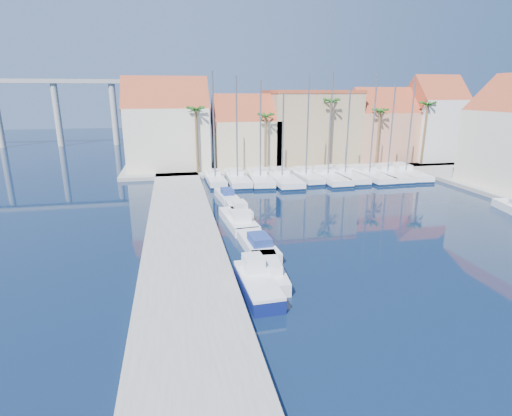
# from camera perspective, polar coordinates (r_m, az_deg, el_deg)

# --- Properties ---
(ground) EXTENTS (260.00, 260.00, 0.00)m
(ground) POSITION_cam_1_polar(r_m,az_deg,el_deg) (21.49, 17.11, -17.42)
(ground) COLOR black
(ground) RESTS_ON ground
(quay_west) EXTENTS (6.00, 77.00, 0.50)m
(quay_west) POSITION_cam_1_polar(r_m,az_deg,el_deg) (31.10, -10.29, -5.58)
(quay_west) COLOR gray
(quay_west) RESTS_ON ground
(shore_north) EXTENTS (54.00, 16.00, 0.50)m
(shore_north) POSITION_cam_1_polar(r_m,az_deg,el_deg) (67.30, 5.19, 6.37)
(shore_north) COLOR gray
(shore_north) RESTS_ON ground
(fishing_boat) EXTENTS (2.05, 5.59, 1.93)m
(fishing_boat) POSITION_cam_1_polar(r_m,az_deg,el_deg) (24.48, 0.15, -10.51)
(fishing_boat) COLOR #0E1853
(fishing_boat) RESTS_ON ground
(motorboat_west_0) EXTENTS (2.17, 5.77, 1.40)m
(motorboat_west_0) POSITION_cam_1_polar(r_m,az_deg,el_deg) (26.24, 1.82, -8.93)
(motorboat_west_0) COLOR white
(motorboat_west_0) RESTS_ON ground
(motorboat_west_1) EXTENTS (2.37, 6.36, 1.40)m
(motorboat_west_1) POSITION_cam_1_polar(r_m,az_deg,el_deg) (30.56, 0.22, -5.18)
(motorboat_west_1) COLOR white
(motorboat_west_1) RESTS_ON ground
(motorboat_west_2) EXTENTS (2.80, 7.07, 1.40)m
(motorboat_west_2) POSITION_cam_1_polar(r_m,az_deg,el_deg) (36.33, -2.52, -1.68)
(motorboat_west_2) COLOR white
(motorboat_west_2) RESTS_ON ground
(motorboat_west_3) EXTENTS (2.05, 5.50, 1.40)m
(motorboat_west_3) POSITION_cam_1_polar(r_m,az_deg,el_deg) (39.68, -2.49, -0.13)
(motorboat_west_3) COLOR white
(motorboat_west_3) RESTS_ON ground
(motorboat_west_4) EXTENTS (2.20, 5.48, 1.40)m
(motorboat_west_4) POSITION_cam_1_polar(r_m,az_deg,el_deg) (44.96, -4.24, 1.80)
(motorboat_west_4) COLOR white
(motorboat_west_4) RESTS_ON ground
(sailboat_0) EXTENTS (2.42, 8.45, 14.20)m
(sailboat_0) POSITION_cam_1_polar(r_m,az_deg,el_deg) (53.59, -5.90, 4.26)
(sailboat_0) COLOR white
(sailboat_0) RESTS_ON ground
(sailboat_1) EXTENTS (2.83, 10.09, 13.65)m
(sailboat_1) POSITION_cam_1_polar(r_m,az_deg,el_deg) (53.73, -2.75, 4.30)
(sailboat_1) COLOR white
(sailboat_1) RESTS_ON ground
(sailboat_2) EXTENTS (3.63, 10.61, 13.13)m
(sailboat_2) POSITION_cam_1_polar(r_m,az_deg,el_deg) (54.01, 0.54, 4.37)
(sailboat_2) COLOR white
(sailboat_2) RESTS_ON ground
(sailboat_3) EXTENTS (3.23, 12.02, 11.54)m
(sailboat_3) POSITION_cam_1_polar(r_m,az_deg,el_deg) (54.35, 3.55, 4.38)
(sailboat_3) COLOR white
(sailboat_3) RESTS_ON ground
(sailboat_4) EXTENTS (2.76, 9.11, 13.83)m
(sailboat_4) POSITION_cam_1_polar(r_m,az_deg,el_deg) (55.59, 6.95, 4.63)
(sailboat_4) COLOR white
(sailboat_4) RESTS_ON ground
(sailboat_5) EXTENTS (3.26, 11.42, 14.14)m
(sailboat_5) POSITION_cam_1_polar(r_m,az_deg,el_deg) (56.13, 9.97, 4.58)
(sailboat_5) COLOR white
(sailboat_5) RESTS_ON ground
(sailboat_6) EXTENTS (2.99, 11.22, 12.14)m
(sailboat_6) POSITION_cam_1_polar(r_m,az_deg,el_deg) (57.64, 12.35, 4.72)
(sailboat_6) COLOR white
(sailboat_6) RESTS_ON ground
(sailboat_7) EXTENTS (3.35, 11.19, 14.36)m
(sailboat_7) POSITION_cam_1_polar(r_m,az_deg,el_deg) (58.62, 15.58, 4.72)
(sailboat_7) COLOR white
(sailboat_7) RESTS_ON ground
(sailboat_8) EXTENTS (3.23, 11.09, 12.73)m
(sailboat_8) POSITION_cam_1_polar(r_m,az_deg,el_deg) (60.03, 17.98, 4.76)
(sailboat_8) COLOR white
(sailboat_8) RESTS_ON ground
(sailboat_9) EXTENTS (3.98, 11.69, 13.57)m
(sailboat_9) POSITION_cam_1_polar(r_m,az_deg,el_deg) (61.83, 20.32, 4.86)
(sailboat_9) COLOR white
(sailboat_9) RESTS_ON ground
(building_0) EXTENTS (12.30, 9.00, 13.50)m
(building_0) POSITION_cam_1_polar(r_m,az_deg,el_deg) (62.65, -12.52, 11.12)
(building_0) COLOR beige
(building_0) RESTS_ON shore_north
(building_1) EXTENTS (10.30, 8.00, 11.00)m
(building_1) POSITION_cam_1_polar(r_m,az_deg,el_deg) (63.78, -1.44, 10.47)
(building_1) COLOR beige
(building_1) RESTS_ON shore_north
(building_2) EXTENTS (14.20, 10.20, 11.50)m
(building_2) POSITION_cam_1_polar(r_m,az_deg,el_deg) (67.48, 7.81, 11.46)
(building_2) COLOR tan
(building_2) RESTS_ON shore_north
(building_3) EXTENTS (10.30, 8.00, 12.00)m
(building_3) POSITION_cam_1_polar(r_m,az_deg,el_deg) (71.51, 17.34, 10.83)
(building_3) COLOR tan
(building_3) RESTS_ON shore_north
(building_4) EXTENTS (8.30, 8.00, 14.00)m
(building_4) POSITION_cam_1_polar(r_m,az_deg,el_deg) (75.35, 23.91, 11.27)
(building_4) COLOR white
(building_4) RESTS_ON shore_north
(palm_0) EXTENTS (2.60, 2.60, 10.15)m
(palm_0) POSITION_cam_1_polar(r_m,az_deg,el_deg) (57.60, -8.62, 13.45)
(palm_0) COLOR brown
(palm_0) RESTS_ON shore_north
(palm_1) EXTENTS (2.60, 2.60, 9.15)m
(palm_1) POSITION_cam_1_polar(r_m,az_deg,el_deg) (59.08, 1.39, 12.77)
(palm_1) COLOR brown
(palm_1) RESTS_ON shore_north
(palm_2) EXTENTS (2.60, 2.60, 11.15)m
(palm_2) POSITION_cam_1_polar(r_m,az_deg,el_deg) (62.03, 10.73, 14.41)
(palm_2) COLOR brown
(palm_2) RESTS_ON shore_north
(palm_3) EXTENTS (2.60, 2.60, 9.65)m
(palm_3) POSITION_cam_1_polar(r_m,az_deg,el_deg) (65.52, 17.32, 12.82)
(palm_3) COLOR brown
(palm_3) RESTS_ON shore_north
(palm_4) EXTENTS (2.60, 2.60, 10.65)m
(palm_4) POSITION_cam_1_polar(r_m,az_deg,el_deg) (69.67, 23.32, 13.19)
(palm_4) COLOR brown
(palm_4) RESTS_ON shore_north
(viaduct) EXTENTS (48.00, 2.20, 14.45)m
(viaduct) POSITION_cam_1_polar(r_m,az_deg,el_deg) (101.88, -29.57, 13.37)
(viaduct) COLOR #9E9E99
(viaduct) RESTS_ON ground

